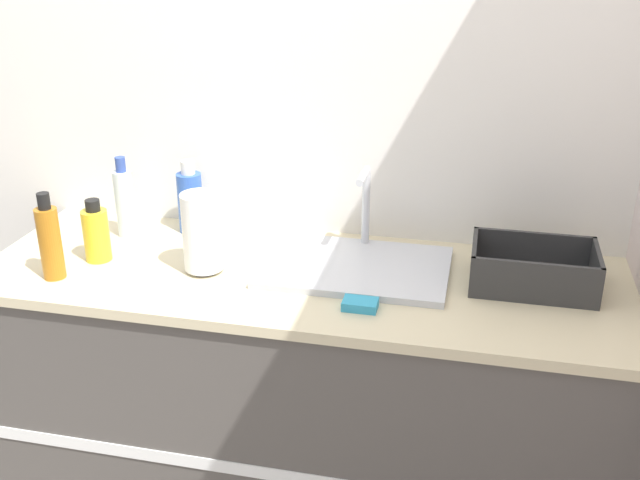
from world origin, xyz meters
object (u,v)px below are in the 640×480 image
at_px(sink, 356,264).
at_px(bottle_clear, 125,201).
at_px(dish_rack, 533,272).
at_px(bottle_yellow, 96,234).
at_px(bottle_blue, 190,201).
at_px(paper_towel_roll, 202,233).
at_px(bottle_amber, 50,241).

bearing_deg(sink, bottle_clear, 173.26).
height_order(sink, dish_rack, sink).
distance_m(bottle_yellow, bottle_blue, 0.33).
bearing_deg(dish_rack, paper_towel_roll, -173.26).
distance_m(bottle_yellow, bottle_clear, 0.19).
relative_size(bottle_blue, bottle_clear, 0.91).
relative_size(paper_towel_roll, dish_rack, 0.70).
bearing_deg(paper_towel_roll, bottle_clear, 149.66).
bearing_deg(bottle_yellow, bottle_amber, -114.99).
xyz_separation_m(bottle_yellow, bottle_blue, (0.19, 0.27, 0.02)).
xyz_separation_m(paper_towel_roll, dish_rack, (0.91, 0.11, -0.08)).
bearing_deg(sink, paper_towel_roll, -165.95).
distance_m(sink, bottle_blue, 0.60).
relative_size(paper_towel_roll, bottle_yellow, 1.25).
distance_m(paper_towel_roll, bottle_yellow, 0.33).
relative_size(paper_towel_roll, bottle_clear, 0.90).
bearing_deg(bottle_clear, bottle_blue, 22.72).
relative_size(dish_rack, bottle_blue, 1.42).
height_order(sink, bottle_amber, sink).
bearing_deg(bottle_blue, dish_rack, -8.89).
xyz_separation_m(bottle_amber, bottle_clear, (0.06, 0.32, 0.00)).
bearing_deg(bottle_yellow, bottle_blue, 55.02).
distance_m(paper_towel_roll, bottle_blue, 0.31).
relative_size(sink, bottle_blue, 2.26).
bearing_deg(bottle_clear, sink, -6.74).
relative_size(bottle_amber, bottle_clear, 0.97).
xyz_separation_m(paper_towel_roll, bottle_amber, (-0.40, -0.13, -0.01)).
xyz_separation_m(paper_towel_roll, bottle_clear, (-0.33, 0.19, -0.00)).
xyz_separation_m(sink, bottle_clear, (-0.75, 0.09, 0.10)).
relative_size(sink, bottle_yellow, 2.83).
bearing_deg(dish_rack, bottle_yellow, -175.31).
distance_m(paper_towel_roll, bottle_amber, 0.42).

